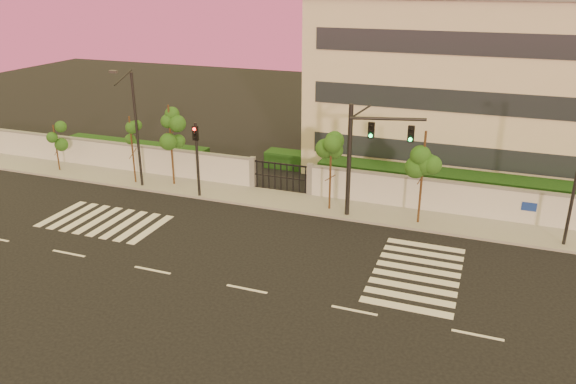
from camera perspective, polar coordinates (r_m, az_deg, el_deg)
name	(u,v)px	position (r m, az deg, el deg)	size (l,w,h in m)	color
ground	(247,289)	(25.87, -4.20, -9.82)	(120.00, 120.00, 0.00)	black
sidewalk	(317,205)	(34.63, 3.01, -1.35)	(60.00, 3.00, 0.15)	gray
perimeter_wall	(326,183)	(35.59, 3.93, 0.97)	(60.00, 0.36, 2.20)	silver
hedge_row	(353,175)	(37.91, 6.66, 1.74)	(41.00, 4.25, 1.80)	#0F3314
institutional_building	(490,84)	(42.67, 19.87, 10.24)	(24.40, 12.40, 12.25)	beige
road_markings	(249,248)	(29.44, -3.97, -5.73)	(57.00, 7.62, 0.02)	silver
street_tree_a	(55,138)	(43.32, -22.57, 5.13)	(1.31, 1.04, 3.48)	#382314
street_tree_b	(131,135)	(38.72, -15.63, 5.63)	(1.41, 1.12, 4.72)	#382314
street_tree_c	(170,127)	(37.60, -11.87, 6.47)	(1.62, 1.29, 5.55)	#382314
street_tree_d	(331,157)	(32.91, 4.41, 3.57)	(1.47, 1.17, 4.63)	#382314
street_tree_e	(424,157)	(31.61, 13.67, 3.50)	(1.61, 1.28, 5.50)	#382314
traffic_signal_main	(364,149)	(31.72, 7.75, 4.35)	(4.20, 1.23, 6.72)	black
traffic_signal_secondary	(197,151)	(35.43, -9.26, 4.15)	(0.38, 0.36, 4.92)	black
streetlight_west	(135,125)	(37.65, -15.30, 6.60)	(0.48, 1.93, 8.03)	black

